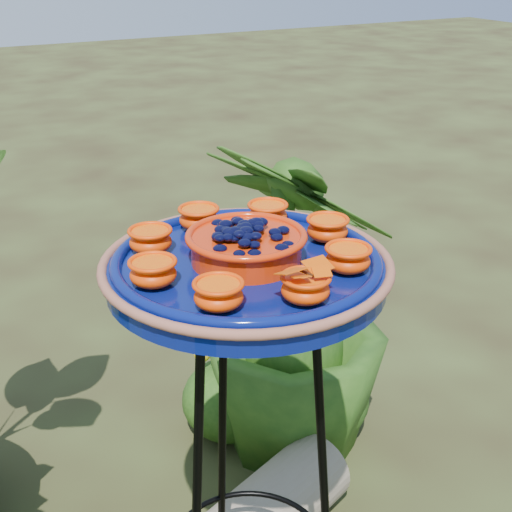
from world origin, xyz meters
The scene contains 3 objects.
tripod_stand centered at (0.06, 0.07, 0.55)m, with size 0.36×0.37×0.91m.
feeder_dish centered at (0.06, 0.07, 0.95)m, with size 0.51×0.51×0.11m.
shrub_back_right centered at (0.51, 0.66, 0.48)m, with size 0.54×0.54×0.96m, color #214813.
Camera 1 is at (-0.42, -0.87, 1.44)m, focal length 50.00 mm.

